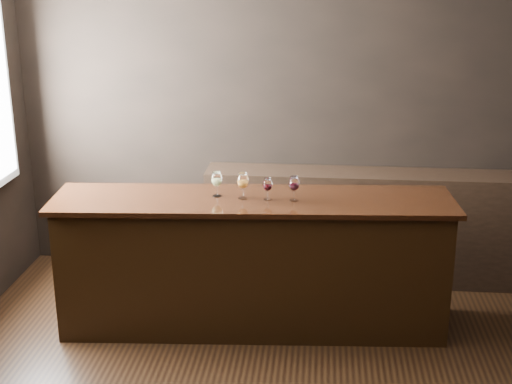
# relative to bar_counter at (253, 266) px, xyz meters

# --- Properties ---
(room_shell) EXTENTS (5.02, 4.52, 2.81)m
(room_shell) POSITION_rel_bar_counter_xyz_m (0.06, -0.95, 1.30)
(room_shell) COLOR black
(room_shell) RESTS_ON ground
(bar_counter) EXTENTS (2.95, 0.83, 1.02)m
(bar_counter) POSITION_rel_bar_counter_xyz_m (0.00, 0.00, 0.00)
(bar_counter) COLOR black
(bar_counter) RESTS_ON ground
(bar_top) EXTENTS (3.05, 0.91, 0.04)m
(bar_top) POSITION_rel_bar_counter_xyz_m (0.00, 0.00, 0.53)
(bar_top) COLOR black
(bar_top) RESTS_ON bar_counter
(back_bar_shelf) EXTENTS (2.78, 0.40, 1.00)m
(back_bar_shelf) POSITION_rel_bar_counter_xyz_m (0.89, 0.96, -0.01)
(back_bar_shelf) COLOR black
(back_bar_shelf) RESTS_ON ground
(glass_white) EXTENTS (0.08, 0.08, 0.19)m
(glass_white) POSITION_rel_bar_counter_xyz_m (-0.27, 0.03, 0.68)
(glass_white) COLOR white
(glass_white) RESTS_ON bar_top
(glass_amber) EXTENTS (0.09, 0.09, 0.20)m
(glass_amber) POSITION_rel_bar_counter_xyz_m (-0.07, -0.01, 0.68)
(glass_amber) COLOR white
(glass_amber) RESTS_ON bar_top
(glass_red_a) EXTENTS (0.07, 0.07, 0.17)m
(glass_red_a) POSITION_rel_bar_counter_xyz_m (0.11, -0.02, 0.66)
(glass_red_a) COLOR white
(glass_red_a) RESTS_ON bar_top
(glass_red_b) EXTENTS (0.08, 0.08, 0.19)m
(glass_red_b) POSITION_rel_bar_counter_xyz_m (0.31, -0.02, 0.67)
(glass_red_b) COLOR white
(glass_red_b) RESTS_ON bar_top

